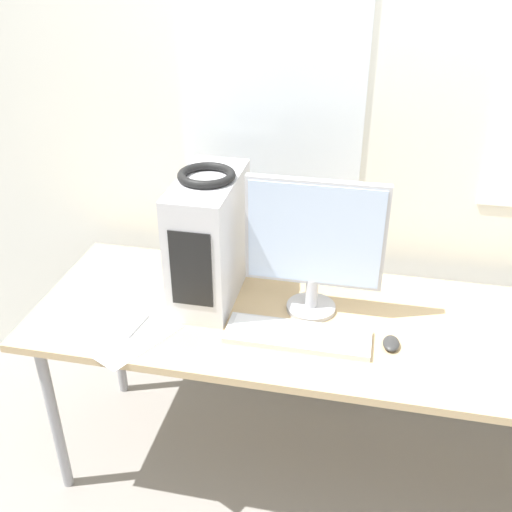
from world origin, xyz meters
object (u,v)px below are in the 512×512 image
at_px(monitor_main, 314,242).
at_px(mouse, 391,343).
at_px(keyboard, 298,336).
at_px(cell_phone, 130,324).
at_px(pc_tower, 209,239).
at_px(headphones, 207,175).

relative_size(monitor_main, mouse, 5.95).
xyz_separation_m(keyboard, cell_phone, (-0.56, -0.04, -0.01)).
height_order(monitor_main, keyboard, monitor_main).
relative_size(monitor_main, cell_phone, 3.41).
bearing_deg(mouse, pc_tower, 164.14).
bearing_deg(keyboard, pc_tower, 149.56).
distance_m(pc_tower, mouse, 0.70).
xyz_separation_m(headphones, mouse, (0.64, -0.18, -0.44)).
distance_m(headphones, mouse, 0.80).
height_order(pc_tower, headphones, headphones).
xyz_separation_m(headphones, monitor_main, (0.37, -0.03, -0.19)).
relative_size(pc_tower, monitor_main, 0.92).
xyz_separation_m(pc_tower, keyboard, (0.35, -0.20, -0.21)).
distance_m(monitor_main, keyboard, 0.31).
bearing_deg(cell_phone, monitor_main, 28.93).
bearing_deg(cell_phone, keyboard, 12.92).
distance_m(keyboard, mouse, 0.30).
bearing_deg(mouse, monitor_main, 151.16).
bearing_deg(keyboard, monitor_main, 83.31).
xyz_separation_m(pc_tower, cell_phone, (-0.21, -0.25, -0.22)).
relative_size(monitor_main, keyboard, 1.03).
height_order(headphones, keyboard, headphones).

